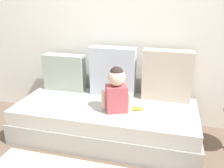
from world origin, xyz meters
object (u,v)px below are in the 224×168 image
throw_pillow_center (113,71)px  banana (136,109)px  couch (106,121)px  throw_pillow_right (167,76)px  toddler (117,89)px  throw_pillow_left (65,72)px

throw_pillow_center → banana: bearing=-47.2°
couch → throw_pillow_center: bearing=90.0°
throw_pillow_center → throw_pillow_right: bearing=0.0°
couch → toddler: bearing=-35.2°
couch → banana: (0.34, -0.04, 0.22)m
toddler → banana: toddler is taller
throw_pillow_center → toddler: (0.15, -0.43, -0.04)m
banana → throw_pillow_left: bearing=159.0°
couch → throw_pillow_center: size_ratio=3.51×
throw_pillow_right → toddler: size_ratio=1.19×
couch → toddler: 0.47m
throw_pillow_center → throw_pillow_right: size_ratio=1.00×
throw_pillow_center → banana: (0.34, -0.37, -0.26)m
throw_pillow_left → throw_pillow_right: bearing=0.0°
throw_pillow_center → throw_pillow_right: 0.62m
throw_pillow_center → toddler: 0.45m
throw_pillow_left → banana: 1.04m
throw_pillow_left → toddler: bearing=-29.3°
couch → banana: size_ratio=11.69×
throw_pillow_center → toddler: size_ratio=1.19×
banana → throw_pillow_right: bearing=52.9°
couch → throw_pillow_right: (0.62, 0.32, 0.48)m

